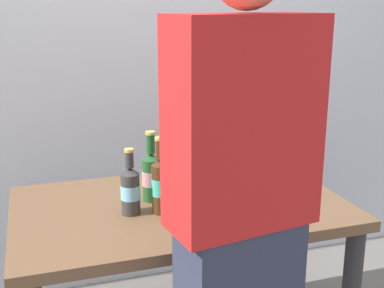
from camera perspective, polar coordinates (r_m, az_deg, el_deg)
The scene contains 7 objects.
desk at distance 2.16m, azimuth -1.35°, elevation -9.59°, with size 1.36×0.83×0.77m.
laptop at distance 2.19m, azimuth 3.88°, elevation -4.47°, with size 0.44×0.44×0.22m.
beer_bottle_amber at distance 2.11m, azimuth -4.63°, elevation -3.47°, with size 0.08×0.08×0.30m.
beer_bottle_dark at distance 1.99m, azimuth -6.98°, elevation -5.08°, with size 0.08×0.08×0.27m.
beer_bottle_brown at distance 1.98m, azimuth -3.64°, elevation -4.55°, with size 0.07×0.07×0.31m.
person_figure at distance 1.55m, azimuth 5.49°, elevation -9.76°, with size 0.46×0.31×1.78m.
back_wall at distance 2.76m, azimuth -6.41°, elevation 9.92°, with size 6.00×0.10×2.60m, color silver.
Camera 1 is at (-0.55, -1.87, 1.58)m, focal length 47.17 mm.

